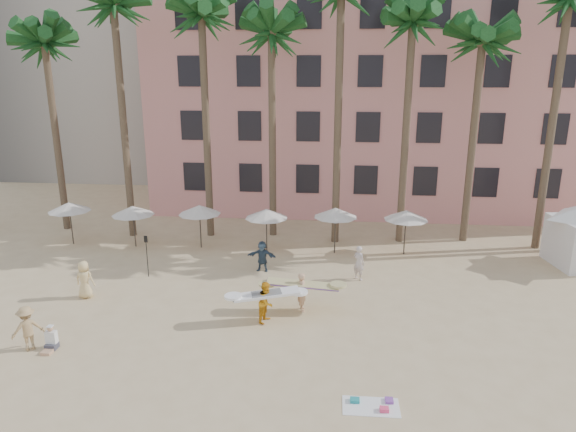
{
  "coord_description": "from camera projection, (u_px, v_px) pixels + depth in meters",
  "views": [
    {
      "loc": [
        3.02,
        -15.93,
        10.3
      ],
      "look_at": [
        0.89,
        6.0,
        4.0
      ],
      "focal_mm": 32.0,
      "sensor_mm": 36.0,
      "label": 1
    }
  ],
  "objects": [
    {
      "name": "beachgoers",
      "position": [
        169.0,
        282.0,
        23.59
      ],
      "size": [
        13.77,
        9.69,
        1.81
      ],
      "color": "beige",
      "rests_on": "ground"
    },
    {
      "name": "seated_man",
      "position": [
        51.0,
        341.0,
        19.55
      ],
      "size": [
        0.42,
        0.72,
        0.94
      ],
      "color": "#3F3F4C",
      "rests_on": "ground"
    },
    {
      "name": "paddle",
      "position": [
        147.0,
        251.0,
        26.1
      ],
      "size": [
        0.18,
        0.04,
        2.23
      ],
      "color": "black",
      "rests_on": "ground"
    },
    {
      "name": "beach_towel",
      "position": [
        372.0,
        405.0,
        16.28
      ],
      "size": [
        1.81,
        1.01,
        0.14
      ],
      "color": "white",
      "rests_on": "ground"
    },
    {
      "name": "ground",
      "position": [
        247.0,
        368.0,
        18.35
      ],
      "size": [
        120.0,
        120.0,
        0.0
      ],
      "primitive_type": "plane",
      "color": "#D1B789",
      "rests_on": "ground"
    },
    {
      "name": "umbrella_row",
      "position": [
        233.0,
        211.0,
        29.95
      ],
      "size": [
        22.5,
        2.7,
        2.73
      ],
      "color": "#332B23",
      "rests_on": "ground"
    },
    {
      "name": "carrier_yellow",
      "position": [
        302.0,
        289.0,
        22.54
      ],
      "size": [
        3.17,
        0.96,
        1.77
      ],
      "color": "tan",
      "rests_on": "ground"
    },
    {
      "name": "palm_row",
      "position": [
        297.0,
        21.0,
        29.1
      ],
      "size": [
        44.4,
        5.4,
        16.3
      ],
      "color": "brown",
      "rests_on": "ground"
    },
    {
      "name": "carrier_white",
      "position": [
        267.0,
        301.0,
        21.55
      ],
      "size": [
        2.88,
        1.43,
        1.78
      ],
      "color": "orange",
      "rests_on": "ground"
    },
    {
      "name": "pink_hotel",
      "position": [
        390.0,
        100.0,
        40.39
      ],
      "size": [
        35.0,
        14.0,
        16.0
      ],
      "primitive_type": "cube",
      "color": "#D88483",
      "rests_on": "ground"
    }
  ]
}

